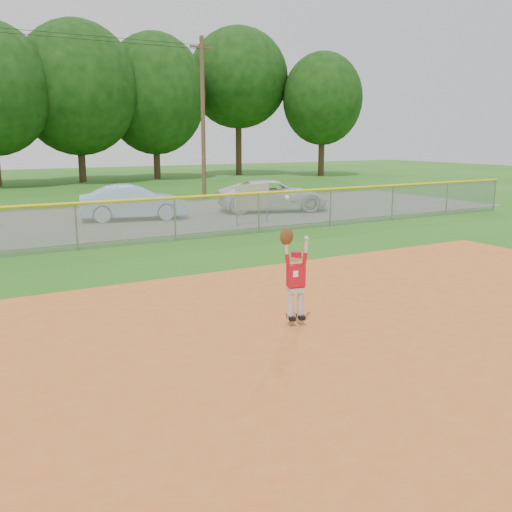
{
  "coord_description": "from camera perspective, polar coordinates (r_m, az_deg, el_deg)",
  "views": [
    {
      "loc": [
        -3.96,
        -8.24,
        3.55
      ],
      "look_at": [
        1.86,
        1.87,
        1.1
      ],
      "focal_mm": 40.0,
      "sensor_mm": 36.0,
      "label": 1
    }
  ],
  "objects": [
    {
      "name": "car_blue",
      "position": [
        25.21,
        -12.12,
        5.27
      ],
      "size": [
        4.76,
        2.54,
        1.49
      ],
      "primitive_type": "imported",
      "rotation": [
        0.0,
        0.0,
        1.35
      ],
      "color": "#95C2DF",
      "rests_on": "parking_strip"
    },
    {
      "name": "parking_strip",
      "position": [
        24.81,
        -20.48,
        2.91
      ],
      "size": [
        44.0,
        10.0,
        0.03
      ],
      "primitive_type": "cube",
      "color": "slate",
      "rests_on": "ground"
    },
    {
      "name": "clay_infield",
      "position": [
        7.46,
        6.56,
        -16.47
      ],
      "size": [
        24.0,
        16.0,
        0.04
      ],
      "primitive_type": "cube",
      "color": "#BF5B22",
      "rests_on": "ground"
    },
    {
      "name": "car_white_b",
      "position": [
        27.6,
        1.75,
        6.06
      ],
      "size": [
        5.82,
        3.98,
        1.48
      ],
      "primitive_type": "imported",
      "rotation": [
        0.0,
        0.0,
        1.26
      ],
      "color": "white",
      "rests_on": "parking_strip"
    },
    {
      "name": "power_lines",
      "position": [
        30.66,
        -21.21,
        13.18
      ],
      "size": [
        19.4,
        0.24,
        9.0
      ],
      "color": "#4C3823",
      "rests_on": "ground"
    },
    {
      "name": "sponsor_sign",
      "position": [
        23.38,
        -0.37,
        5.83
      ],
      "size": [
        1.83,
        0.49,
        1.66
      ],
      "color": "gray",
      "rests_on": "ground"
    },
    {
      "name": "outfield_fence",
      "position": [
        18.85,
        -17.55,
        3.17
      ],
      "size": [
        40.06,
        0.1,
        1.55
      ],
      "color": "gray",
      "rests_on": "ground"
    },
    {
      "name": "ground",
      "position": [
        9.81,
        -4.04,
        -9.39
      ],
      "size": [
        120.0,
        120.0,
        0.0
      ],
      "primitive_type": "plane",
      "color": "#255D15",
      "rests_on": "ground"
    },
    {
      "name": "ballplayer",
      "position": [
        10.68,
        3.87,
        -1.84
      ],
      "size": [
        0.59,
        0.3,
        2.37
      ],
      "color": "silver",
      "rests_on": "ground"
    }
  ]
}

